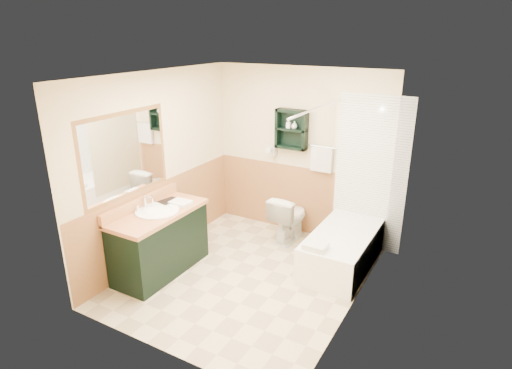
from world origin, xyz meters
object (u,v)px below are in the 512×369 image
Objects in this scene: soap_bottle_b at (294,126)px; wall_shelf at (291,129)px; vanity_book at (163,191)px; vanity at (160,242)px; toilet at (289,218)px; soap_bottle_a at (289,126)px; bathtub at (344,248)px; hair_dryer at (273,151)px.

wall_shelf is at bearing 173.66° from soap_bottle_b.
vanity_book is 1.98m from soap_bottle_b.
vanity is (-0.89, -1.81, -1.15)m from wall_shelf.
soap_bottle_a is at bearing -53.29° from toilet.
bathtub is 2.20× the size of toilet.
wall_shelf is at bearing -61.46° from toilet.
toilet is at bearing 162.21° from bathtub.
vanity_book is 2.36× the size of soap_bottle_b.
toilet is 1.81m from vanity_book.
hair_dryer is 1.00m from toilet.
toilet is at bearing -33.22° from hair_dryer.
wall_shelf is 2.29× the size of hair_dryer.
vanity is 1.86m from toilet.
hair_dryer is at bearing -29.93° from toilet.
soap_bottle_a is (0.26, -0.03, 0.39)m from hair_dryer.
soap_bottle_b is (0.94, 1.80, 1.20)m from vanity.
soap_bottle_a is at bearing 64.71° from vanity.
vanity is 12.08× the size of soap_bottle_b.
soap_bottle_b is at bearing -4.97° from hair_dryer.
soap_bottle_b is at bearing 63.70° from vanity_book.
wall_shelf is 0.37× the size of bathtub.
soap_bottle_a is at bearing 153.42° from bathtub.
soap_bottle_a is (-1.07, 0.53, 1.36)m from bathtub.
hair_dryer reaches higher than vanity.
soap_bottle_a is (0.85, 1.80, 1.19)m from vanity.
soap_bottle_a is 1.16× the size of soap_bottle_b.
wall_shelf reaches higher than bathtub.
vanity_book is at bearing 117.90° from vanity.
hair_dryer is 2.09m from vanity.
bathtub is at bearing -26.58° from soap_bottle_a.
wall_shelf reaches higher than vanity.
vanity is at bearing -146.56° from bathtub.
wall_shelf is 1.75m from bathtub.
vanity is 1.85× the size of toilet.
hair_dryer is 0.53m from soap_bottle_b.
soap_bottle_b reaches higher than vanity_book.
vanity is 0.84× the size of bathtub.
wall_shelf is 1.25m from toilet.
wall_shelf is 0.07m from soap_bottle_b.
hair_dryer is at bearing 156.92° from bathtub.
vanity_book is (-2.08, -0.96, 0.69)m from bathtub.
soap_bottle_a reaches higher than hair_dryer.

